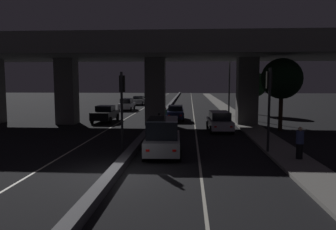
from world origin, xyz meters
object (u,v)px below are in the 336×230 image
at_px(car_dark_green_fourth_oncoming, 149,96).
at_px(street_lamp, 225,79).
at_px(traffic_light_right_of_median, 269,95).
at_px(car_silver_third_oncoming, 139,100).
at_px(motorcycle_white_filtering_near, 150,134).
at_px(motorcycle_red_filtering_mid, 159,123).
at_px(traffic_light_left_of_median, 122,98).
at_px(car_silver_lead, 163,136).
at_px(motorcycle_blue_filtering_far, 165,115).
at_px(car_black_lead_oncoming, 105,114).
at_px(pedestrian_on_sidewalk, 300,143).
at_px(car_white_second, 220,121).
at_px(car_white_second_oncoming, 127,104).
at_px(car_dark_blue_third, 176,113).

bearing_deg(car_dark_green_fourth_oncoming, street_lamp, 19.65).
distance_m(traffic_light_right_of_median, car_silver_third_oncoming, 40.43).
bearing_deg(street_lamp, motorcycle_white_filtering_near, -111.67).
bearing_deg(motorcycle_red_filtering_mid, traffic_light_left_of_median, 169.48).
xyz_separation_m(car_silver_third_oncoming, car_dark_green_fourth_oncoming, (0.09, 13.70, 0.09)).
relative_size(traffic_light_right_of_median, car_silver_lead, 1.07).
height_order(street_lamp, car_dark_green_fourth_oncoming, street_lamp).
bearing_deg(car_dark_green_fourth_oncoming, motorcycle_white_filtering_near, 5.27).
distance_m(traffic_light_left_of_median, motorcycle_blue_filtering_far, 15.21).
relative_size(car_black_lead_oncoming, pedestrian_on_sidewalk, 2.75).
bearing_deg(car_black_lead_oncoming, motorcycle_white_filtering_near, 28.66).
relative_size(traffic_light_left_of_median, traffic_light_right_of_median, 0.96).
height_order(car_white_second, car_dark_green_fourth_oncoming, car_dark_green_fourth_oncoming).
distance_m(traffic_light_left_of_median, car_white_second_oncoming, 27.65).
xyz_separation_m(car_white_second, motorcycle_white_filtering_near, (-5.05, -5.79, -0.21)).
relative_size(traffic_light_left_of_median, street_lamp, 0.64).
xyz_separation_m(car_silver_third_oncoming, motorcycle_red_filtering_mid, (6.32, -29.35, -0.17)).
height_order(traffic_light_left_of_median, traffic_light_right_of_median, traffic_light_right_of_median).
height_order(traffic_light_left_of_median, car_dark_blue_third, traffic_light_left_of_median).
bearing_deg(car_dark_blue_third, car_white_second, -153.51).
xyz_separation_m(car_white_second_oncoming, pedestrian_on_sidewalk, (14.43, -28.90, 0.12)).
height_order(traffic_light_right_of_median, pedestrian_on_sidewalk, traffic_light_right_of_median).
height_order(car_dark_blue_third, car_black_lead_oncoming, car_black_lead_oncoming).
height_order(car_white_second_oncoming, pedestrian_on_sidewalk, pedestrian_on_sidewalk).
bearing_deg(motorcycle_white_filtering_near, traffic_light_right_of_median, -106.92).
bearing_deg(pedestrian_on_sidewalk, motorcycle_white_filtering_near, 152.56).
distance_m(car_white_second_oncoming, motorcycle_blue_filtering_far, 13.73).
relative_size(car_silver_third_oncoming, pedestrian_on_sidewalk, 2.85).
xyz_separation_m(car_dark_green_fourth_oncoming, motorcycle_red_filtering_mid, (6.23, -43.04, -0.26)).
bearing_deg(car_dark_blue_third, car_white_second_oncoming, 31.68).
bearing_deg(car_white_second, car_black_lead_oncoming, 60.59).
bearing_deg(car_white_second, motorcycle_white_filtering_near, 136.50).
bearing_deg(motorcycle_white_filtering_near, car_white_second, -38.69).
bearing_deg(traffic_light_left_of_median, car_dark_green_fourth_oncoming, 95.42).
bearing_deg(traffic_light_right_of_median, car_silver_lead, -173.89).
distance_m(traffic_light_left_of_median, motorcycle_red_filtering_mid, 9.21).
relative_size(car_white_second_oncoming, motorcycle_white_filtering_near, 2.39).
bearing_deg(car_dark_blue_third, car_dark_green_fourth_oncoming, 10.26).
relative_size(street_lamp, car_black_lead_oncoming, 1.59).
distance_m(car_dark_blue_third, car_black_lead_oncoming, 7.28).
relative_size(car_silver_lead, motorcycle_red_filtering_mid, 2.43).
bearing_deg(car_silver_lead, car_dark_green_fourth_oncoming, 5.68).
height_order(traffic_light_left_of_median, car_silver_lead, traffic_light_left_of_median).
relative_size(car_white_second, motorcycle_red_filtering_mid, 2.44).
relative_size(car_dark_blue_third, car_dark_green_fourth_oncoming, 1.05).
bearing_deg(traffic_light_left_of_median, car_black_lead_oncoming, 108.46).
bearing_deg(traffic_light_left_of_median, car_white_second, 52.44).
distance_m(car_white_second_oncoming, motorcycle_red_filtering_mid, 19.40).
relative_size(car_white_second_oncoming, car_dark_green_fourth_oncoming, 1.05).
relative_size(motorcycle_red_filtering_mid, motorcycle_blue_filtering_far, 1.05).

